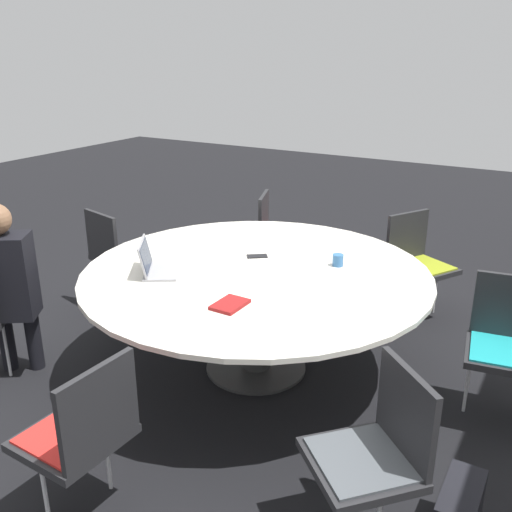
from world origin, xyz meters
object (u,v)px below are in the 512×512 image
chair_6 (117,250)px  cell_phone (257,256)px  chair_1 (82,429)px  chair_3 (507,338)px  laptop (154,265)px  spiral_notebook (230,304)px  person_0 (5,279)px  chair_4 (417,258)px  coffee_cup (338,260)px  chair_2 (376,446)px  chair_5 (277,232)px

chair_6 → cell_phone: chair_6 is taller
chair_1 → chair_3: bearing=-37.0°
laptop → spiral_notebook: (0.18, 0.69, -0.05)m
chair_3 → person_0: 3.08m
chair_3 → cell_phone: chair_3 is taller
person_0 → chair_3: bearing=-11.3°
spiral_notebook → chair_1: bearing=-8.1°
chair_4 → person_0: bearing=-12.9°
chair_6 → laptop: size_ratio=2.16×
chair_4 → coffee_cup: 1.10m
chair_3 → laptop: laptop is taller
person_0 → laptop: (-0.51, 0.80, 0.08)m
chair_2 → chair_6: (-1.30, -2.68, 0.00)m
chair_1 → person_0: 1.51m
chair_1 → chair_5: size_ratio=1.00×
chair_5 → laptop: laptop is taller
spiral_notebook → chair_3: bearing=121.5°
coffee_cup → chair_3: bearing=87.3°
chair_1 → laptop: laptop is taller
chair_2 → chair_6: 2.98m
chair_5 → person_0: (2.29, -0.74, 0.20)m
chair_1 → chair_3: same height
chair_2 → laptop: size_ratio=2.16×
chair_6 → laptop: laptop is taller
chair_4 → spiral_notebook: 2.01m
chair_1 → cell_phone: 1.79m
chair_1 → chair_5: 3.02m
chair_5 → person_0: bearing=-38.3°
chair_5 → cell_phone: 1.30m
chair_4 → spiral_notebook: bearing=13.3°
chair_1 → spiral_notebook: chair_1 is taller
chair_5 → person_0: person_0 is taller
chair_1 → chair_2: same height
chair_6 → person_0: 1.20m
chair_1 → chair_4: (-2.91, 0.69, 0.00)m
chair_5 → chair_2: bearing=15.8°
chair_4 → chair_6: same height
chair_3 → person_0: bearing=13.7°
laptop → coffee_cup: size_ratio=4.93×
chair_2 → chair_4: 2.42m
chair_5 → cell_phone: chair_5 is taller
chair_1 → chair_3: 2.37m
chair_4 → chair_6: size_ratio=1.00×
person_0 → chair_6: bearing=64.7°
chair_2 → chair_4: same height
chair_2 → spiral_notebook: bearing=18.9°
person_0 → chair_5: bearing=38.5°
chair_1 → chair_3: (-1.83, 1.51, 0.00)m
chair_4 → coffee_cup: (1.03, -0.27, 0.26)m
person_0 → coffee_cup: 2.14m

